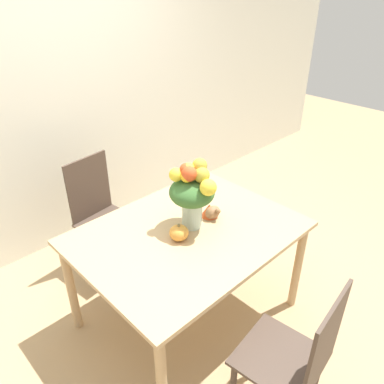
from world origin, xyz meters
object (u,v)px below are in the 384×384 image
at_px(flower_vase, 193,192).
at_px(pumpkin, 179,233).
at_px(turkey_figurine, 211,211).
at_px(dining_chair_near_window, 102,215).
at_px(dining_chair_far_side, 294,360).

bearing_deg(flower_vase, pumpkin, -164.22).
bearing_deg(flower_vase, turkey_figurine, -4.11).
bearing_deg(flower_vase, dining_chair_near_window, 101.14).
relative_size(flower_vase, dining_chair_far_side, 0.48).
xyz_separation_m(pumpkin, dining_chair_far_side, (-0.03, -0.91, -0.32)).
bearing_deg(pumpkin, turkey_figurine, 6.01).
relative_size(pumpkin, turkey_figurine, 0.79).
distance_m(turkey_figurine, dining_chair_near_window, 1.02).
distance_m(flower_vase, pumpkin, 0.27).
bearing_deg(dining_chair_far_side, flower_vase, -108.35).
height_order(pumpkin, dining_chair_far_side, dining_chair_far_side).
distance_m(dining_chair_near_window, dining_chair_far_side, 1.85).
xyz_separation_m(flower_vase, dining_chair_far_side, (-0.19, -0.96, -0.53)).
relative_size(turkey_figurine, dining_chair_far_side, 0.16).
bearing_deg(pumpkin, dining_chair_far_side, -91.81).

